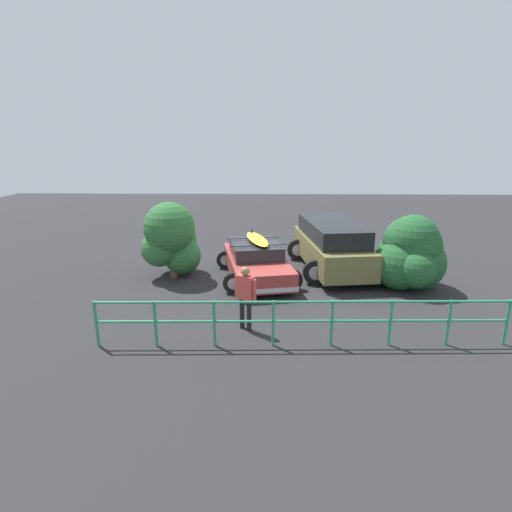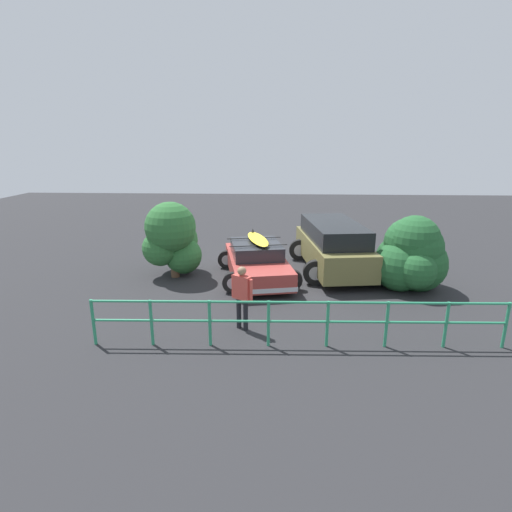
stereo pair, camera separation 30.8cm
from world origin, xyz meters
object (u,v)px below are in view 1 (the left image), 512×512
at_px(bush_near_left, 172,241).
at_px(bush_near_right, 409,255).
at_px(person_bystander, 245,292).
at_px(suv_car, 331,245).
at_px(sedan_car, 256,261).

distance_m(bush_near_left, bush_near_right, 7.74).
xyz_separation_m(bush_near_left, bush_near_right, (-7.68, 0.92, -0.19)).
bearing_deg(person_bystander, bush_near_right, -147.76).
bearing_deg(suv_car, bush_near_left, 7.62).
xyz_separation_m(sedan_car, suv_car, (-2.65, -0.94, 0.33)).
height_order(sedan_car, bush_near_left, bush_near_left).
height_order(person_bystander, bush_near_left, bush_near_left).
bearing_deg(suv_car, sedan_car, 19.56).
bearing_deg(sedan_car, suv_car, -160.44).
distance_m(sedan_car, bush_near_left, 2.94).
distance_m(suv_car, person_bystander, 5.58).
relative_size(sedan_car, bush_near_left, 1.69).
bearing_deg(bush_near_right, sedan_car, -8.49).
height_order(suv_car, person_bystander, suv_car).
distance_m(sedan_car, suv_car, 2.83).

